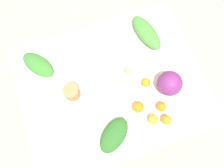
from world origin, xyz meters
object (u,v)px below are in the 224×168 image
orange_4 (166,120)px  orange_2 (153,120)px  orange_1 (146,83)px  orange_3 (161,107)px  greens_bunch_dandelion (38,65)px  greens_bunch_kale (146,33)px  cabbage_purple (170,83)px  egg_carton (116,71)px  paper_bag (72,92)px  orange_0 (138,107)px  greens_bunch_scallion (114,135)px

orange_4 → orange_2: bearing=159.7°
orange_1 → orange_3: same height
greens_bunch_dandelion → orange_4: (0.75, -0.70, 0.00)m
orange_3 → orange_4: 0.10m
greens_bunch_kale → orange_1: 0.41m
cabbage_purple → greens_bunch_dandelion: (-0.86, 0.48, -0.06)m
orange_1 → orange_4: 0.30m
orange_1 → egg_carton: bearing=139.4°
cabbage_purple → paper_bag: cabbage_purple is taller
paper_bag → orange_4: paper_bag is taller
paper_bag → cabbage_purple: bearing=-14.6°
orange_1 → greens_bunch_kale: bearing=68.0°
paper_bag → greens_bunch_kale: paper_bag is taller
cabbage_purple → greens_bunch_dandelion: cabbage_purple is taller
orange_0 → orange_1: bearing=51.3°
greens_bunch_kale → orange_3: greens_bunch_kale is taller
cabbage_purple → orange_3: (-0.11, -0.13, -0.06)m
paper_bag → orange_4: 0.69m
orange_2 → orange_3: orange_2 is taller
orange_1 → orange_3: bearing=-80.2°
cabbage_purple → greens_bunch_kale: 0.46m
greens_bunch_scallion → orange_3: bearing=11.1°
greens_bunch_kale → orange_1: (-0.15, -0.38, -0.01)m
orange_2 → orange_4: (0.09, -0.03, -0.00)m
egg_carton → paper_bag: bearing=49.7°
egg_carton → orange_1: 0.23m
egg_carton → orange_3: 0.42m
cabbage_purple → paper_bag: bearing=165.4°
orange_1 → orange_0: bearing=-128.7°
orange_4 → cabbage_purple: bearing=64.0°
egg_carton → cabbage_purple: bearing=-174.1°
greens_bunch_kale → greens_bunch_scallion: (-0.50, -0.66, -0.01)m
greens_bunch_kale → orange_0: 0.60m
egg_carton → orange_1: egg_carton is taller
orange_3 → greens_bunch_dandelion: bearing=141.3°
orange_3 → greens_bunch_kale: bearing=78.5°
cabbage_purple → orange_2: bearing=-135.5°
cabbage_purple → orange_0: size_ratio=2.22×
orange_3 → orange_4: orange_4 is taller
orange_0 → orange_2: 0.13m
cabbage_purple → orange_4: 0.26m
paper_bag → greens_bunch_dandelion: 0.35m
greens_bunch_kale → orange_1: greens_bunch_kale is taller
egg_carton → orange_4: (0.21, -0.45, -0.01)m
cabbage_purple → orange_4: size_ratio=2.53×
greens_bunch_kale → orange_4: size_ratio=4.75×
paper_bag → orange_3: 0.65m
greens_bunch_dandelion → orange_3: size_ratio=4.11×
paper_bag → orange_1: paper_bag is taller
egg_carton → greens_bunch_kale: bearing=-104.1°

